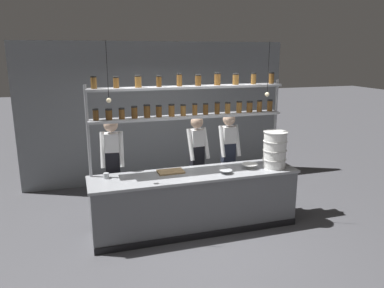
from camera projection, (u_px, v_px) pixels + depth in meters
The scene contains 13 objects.
ground_plane at pixel (195, 228), 5.97m from camera, with size 40.00×40.00×0.00m, color #4C4C51.
back_wall at pixel (158, 113), 7.96m from camera, with size 5.64×0.12×2.94m, color gray.
prep_counter at pixel (195, 201), 5.86m from camera, with size 3.24×0.76×0.92m.
spice_shelf_unit at pixel (189, 105), 5.81m from camera, with size 3.12×0.28×2.42m.
chef_left at pixel (113, 163), 5.93m from camera, with size 0.39×0.32×1.75m.
chef_center at pixel (197, 156), 6.47m from camera, with size 0.38×0.31×1.68m.
chef_right at pixel (228, 153), 6.61m from camera, with size 0.37×0.30×1.71m.
container_stack at pixel (275, 150), 5.97m from camera, with size 0.38×0.38×0.59m.
cutting_board at pixel (171, 172), 5.79m from camera, with size 0.40×0.26×0.02m.
prep_bowl_near_left at pixel (226, 172), 5.73m from camera, with size 0.20×0.20×0.05m.
prep_bowl_center_front at pixel (250, 166), 5.98m from camera, with size 0.26×0.26×0.07m.
serving_cup_front at pixel (106, 176), 5.51m from camera, with size 0.08×0.08×0.08m.
pendant_light_row at pixel (193, 94), 5.44m from camera, with size 2.49×0.07×0.83m.
Camera 1 is at (-1.71, -5.20, 2.75)m, focal length 35.00 mm.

